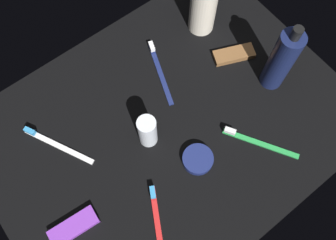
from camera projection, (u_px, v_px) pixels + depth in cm
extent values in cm
cube|color=black|center=(168.00, 126.00, 83.31)|extent=(84.00, 64.00, 1.20)
cylinder|color=#151E46|center=(281.00, 61.00, 78.91)|extent=(5.52, 5.52, 17.88)
cylinder|color=black|center=(297.00, 33.00, 69.31)|extent=(2.20, 2.20, 2.80)
cylinder|color=silver|center=(203.00, 5.00, 85.80)|extent=(6.68, 6.68, 16.10)
cylinder|color=silver|center=(148.00, 132.00, 76.78)|extent=(4.19, 4.19, 9.95)
cube|color=white|center=(59.00, 146.00, 80.33)|extent=(9.22, 16.59, 0.90)
cube|color=#338CCC|center=(30.00, 131.00, 80.56)|extent=(2.16, 2.82, 1.20)
cube|color=red|center=(158.00, 229.00, 73.55)|extent=(9.61, 16.41, 0.90)
cube|color=#338CCC|center=(153.00, 192.00, 75.33)|extent=(2.20, 2.81, 1.20)
cube|color=navy|center=(160.00, 73.00, 87.40)|extent=(7.28, 17.33, 0.90)
cube|color=white|center=(152.00, 46.00, 89.09)|extent=(1.92, 2.82, 1.20)
cube|color=green|center=(261.00, 143.00, 80.56)|extent=(10.45, 15.96, 0.90)
cube|color=white|center=(230.00, 131.00, 80.58)|extent=(2.30, 2.79, 1.20)
cube|color=brown|center=(234.00, 54.00, 89.08)|extent=(11.14, 7.74, 1.50)
cube|color=purple|center=(74.00, 227.00, 73.39)|extent=(10.71, 4.89, 1.50)
cylinder|color=navy|center=(197.00, 160.00, 78.63)|extent=(7.02, 7.02, 1.83)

